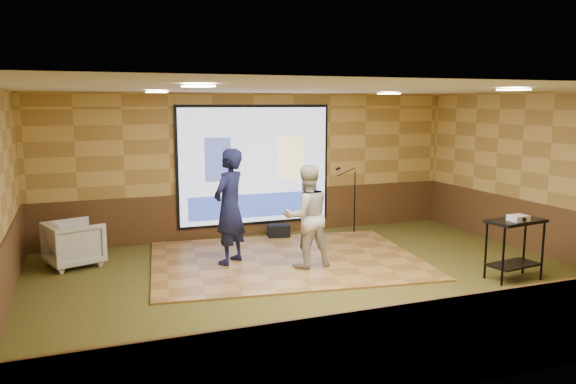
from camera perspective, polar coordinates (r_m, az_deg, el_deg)
name	(u,v)px	position (r m, az deg, el deg)	size (l,w,h in m)	color
ground	(322,282)	(8.94, 3.43, -9.15)	(9.00, 9.00, 0.00)	#2D3518
room_shell	(323,149)	(8.53, 3.56, 4.35)	(9.04, 7.04, 3.02)	tan
wainscot_back	(255,213)	(11.98, -3.39, -2.14)	(9.00, 0.04, 0.95)	#51361B
wainscot_front	(467,340)	(5.98, 17.71, -14.12)	(9.00, 0.04, 0.95)	#51361B
wainscot_left	(2,286)	(8.14, -27.05, -8.49)	(0.04, 7.00, 0.95)	#51361B
wainscot_right	(544,230)	(11.36, 24.57, -3.56)	(0.04, 7.00, 0.95)	#51361B
projector_screen	(255,167)	(11.79, -3.37, 2.60)	(3.32, 0.06, 2.52)	black
downlight_nw	(157,92)	(9.63, -13.20, 9.87)	(0.32, 0.32, 0.02)	#FAE9BB
downlight_ne	(389,94)	(11.12, 10.22, 9.81)	(0.32, 0.32, 0.02)	#FAE9BB
downlight_sw	(198,86)	(6.38, -9.13, 10.57)	(0.32, 0.32, 0.02)	#FAE9BB
downlight_se	(514,90)	(8.46, 21.94, 9.62)	(0.32, 0.32, 0.02)	#FAE9BB
dance_floor	(286,260)	(10.11, -0.21, -6.89)	(4.69, 3.58, 0.03)	#A97A3E
player_left	(229,206)	(9.69, -5.97, -1.47)	(0.73, 0.48, 2.00)	#13173D
player_right	(307,216)	(9.46, 1.91, -2.47)	(0.85, 0.66, 1.74)	beige
av_table	(515,238)	(9.60, 22.06, -4.31)	(0.93, 0.49, 0.97)	black
projector	(518,218)	(9.43, 22.35, -2.46)	(0.27, 0.23, 0.09)	silver
mic_stand	(352,212)	(12.10, 6.53, -1.99)	(0.58, 0.24, 1.47)	black
banquet_chair	(74,244)	(10.38, -20.91, -4.92)	(0.84, 0.87, 0.79)	gray
duffel_bag	(279,231)	(11.74, -0.96, -4.03)	(0.45, 0.30, 0.28)	black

